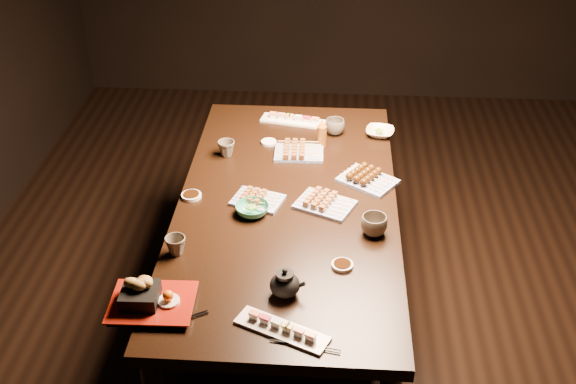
% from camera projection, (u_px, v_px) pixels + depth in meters
% --- Properties ---
extents(ground, '(5.00, 5.00, 0.00)m').
position_uv_depth(ground, '(346.00, 311.00, 3.52)').
color(ground, black).
rests_on(ground, ground).
extents(dining_table, '(1.30, 1.96, 0.75)m').
position_uv_depth(dining_table, '(287.00, 274.00, 3.17)').
color(dining_table, black).
rests_on(dining_table, ground).
extents(sushi_platter_near, '(0.33, 0.21, 0.04)m').
position_uv_depth(sushi_platter_near, '(282.00, 327.00, 2.32)').
color(sushi_platter_near, white).
rests_on(sushi_platter_near, dining_table).
extents(sushi_platter_far, '(0.34, 0.16, 0.04)m').
position_uv_depth(sushi_platter_far, '(294.00, 119.00, 3.57)').
color(sushi_platter_far, white).
rests_on(sushi_platter_far, dining_table).
extents(yakitori_plate_center, '(0.23, 0.20, 0.05)m').
position_uv_depth(yakitori_plate_center, '(258.00, 196.00, 2.96)').
color(yakitori_plate_center, '#828EB6').
rests_on(yakitori_plate_center, dining_table).
extents(yakitori_plate_right, '(0.27, 0.24, 0.06)m').
position_uv_depth(yakitori_plate_right, '(325.00, 200.00, 2.93)').
color(yakitori_plate_right, '#828EB6').
rests_on(yakitori_plate_right, dining_table).
extents(yakitori_plate_left, '(0.22, 0.17, 0.06)m').
position_uv_depth(yakitori_plate_left, '(299.00, 149.00, 3.29)').
color(yakitori_plate_left, '#828EB6').
rests_on(yakitori_plate_left, dining_table).
extents(tsukune_plate, '(0.28, 0.27, 0.06)m').
position_uv_depth(tsukune_plate, '(368.00, 176.00, 3.09)').
color(tsukune_plate, '#828EB6').
rests_on(tsukune_plate, dining_table).
extents(edamame_bowl_green, '(0.18, 0.18, 0.04)m').
position_uv_depth(edamame_bowl_green, '(252.00, 210.00, 2.89)').
color(edamame_bowl_green, '#2F906F').
rests_on(edamame_bowl_green, dining_table).
extents(edamame_bowl_cream, '(0.15, 0.15, 0.03)m').
position_uv_depth(edamame_bowl_cream, '(380.00, 132.00, 3.46)').
color(edamame_bowl_cream, beige).
rests_on(edamame_bowl_cream, dining_table).
extents(tempura_tray, '(0.29, 0.23, 0.10)m').
position_uv_depth(tempura_tray, '(151.00, 295.00, 2.41)').
color(tempura_tray, black).
rests_on(tempura_tray, dining_table).
extents(teacup_near_left, '(0.08, 0.08, 0.07)m').
position_uv_depth(teacup_near_left, '(176.00, 246.00, 2.66)').
color(teacup_near_left, '#4E463B').
rests_on(teacup_near_left, dining_table).
extents(teacup_mid_right, '(0.11, 0.11, 0.08)m').
position_uv_depth(teacup_mid_right, '(374.00, 225.00, 2.76)').
color(teacup_mid_right, '#4E463B').
rests_on(teacup_mid_right, dining_table).
extents(teacup_far_left, '(0.11, 0.11, 0.07)m').
position_uv_depth(teacup_far_left, '(226.00, 149.00, 3.28)').
color(teacup_far_left, '#4E463B').
rests_on(teacup_far_left, dining_table).
extents(teacup_far_right, '(0.11, 0.11, 0.07)m').
position_uv_depth(teacup_far_right, '(335.00, 127.00, 3.46)').
color(teacup_far_right, '#4E463B').
rests_on(teacup_far_right, dining_table).
extents(teapot, '(0.14, 0.14, 0.11)m').
position_uv_depth(teapot, '(285.00, 282.00, 2.46)').
color(teapot, black).
rests_on(teapot, dining_table).
extents(condiment_bottle, '(0.05, 0.05, 0.14)m').
position_uv_depth(condiment_bottle, '(322.00, 133.00, 3.34)').
color(condiment_bottle, brown).
rests_on(condiment_bottle, dining_table).
extents(sauce_dish_west, '(0.09, 0.09, 0.01)m').
position_uv_depth(sauce_dish_west, '(191.00, 196.00, 3.00)').
color(sauce_dish_west, white).
rests_on(sauce_dish_west, dining_table).
extents(sauce_dish_east, '(0.10, 0.10, 0.01)m').
position_uv_depth(sauce_dish_east, '(369.00, 187.00, 3.06)').
color(sauce_dish_east, white).
rests_on(sauce_dish_east, dining_table).
extents(sauce_dish_se, '(0.08, 0.08, 0.01)m').
position_uv_depth(sauce_dish_se, '(342.00, 265.00, 2.61)').
color(sauce_dish_se, white).
rests_on(sauce_dish_se, dining_table).
extents(sauce_dish_nw, '(0.09, 0.09, 0.01)m').
position_uv_depth(sauce_dish_nw, '(269.00, 142.00, 3.39)').
color(sauce_dish_nw, white).
rests_on(sauce_dish_nw, dining_table).
extents(chopsticks_near, '(0.18, 0.12, 0.01)m').
position_uv_depth(chopsticks_near, '(179.00, 321.00, 2.37)').
color(chopsticks_near, black).
rests_on(chopsticks_near, dining_table).
extents(chopsticks_se, '(0.23, 0.06, 0.01)m').
position_uv_depth(chopsticks_se, '(305.00, 345.00, 2.28)').
color(chopsticks_se, black).
rests_on(chopsticks_se, dining_table).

